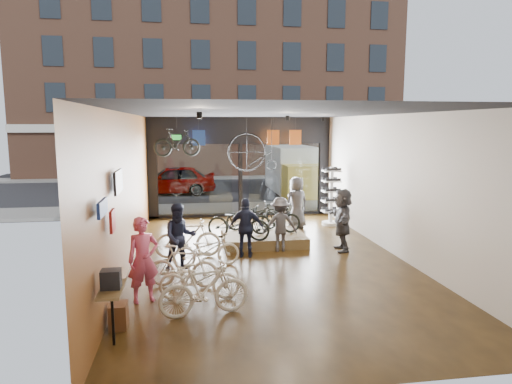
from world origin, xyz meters
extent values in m
cube|color=black|center=(0.00, 0.00, -0.02)|extent=(7.00, 12.00, 0.04)
cube|color=black|center=(0.00, 0.00, 3.82)|extent=(7.00, 12.00, 0.04)
cube|color=brown|center=(-3.52, 0.00, 1.90)|extent=(0.04, 12.00, 3.80)
cube|color=beige|center=(3.52, 0.00, 1.90)|extent=(0.04, 12.00, 3.80)
cube|color=beige|center=(0.00, -6.02, 1.90)|extent=(7.00, 0.04, 3.80)
cube|color=#198C26|center=(-2.40, 5.88, 3.05)|extent=(0.35, 0.06, 0.18)
cube|color=black|center=(0.00, 15.00, -0.01)|extent=(30.00, 18.00, 0.02)
cube|color=slate|center=(0.00, 7.20, 0.06)|extent=(30.00, 2.40, 0.12)
cube|color=slate|center=(0.00, 19.00, 0.06)|extent=(30.00, 2.00, 0.12)
cube|color=brown|center=(0.00, 21.50, 7.00)|extent=(26.00, 5.00, 14.00)
imported|color=gray|center=(-2.78, 12.00, 0.74)|extent=(4.33, 1.74, 1.48)
imported|color=beige|center=(-1.78, -3.31, 0.51)|extent=(1.75, 0.76, 1.02)
imported|color=beige|center=(-1.85, -2.48, 0.43)|extent=(1.68, 0.73, 0.86)
imported|color=beige|center=(-2.17, -1.73, 0.47)|extent=(1.63, 0.82, 0.94)
imported|color=beige|center=(-1.61, -0.39, 0.44)|extent=(1.76, 0.88, 0.88)
imported|color=beige|center=(-2.06, 0.51, 0.53)|extent=(1.77, 0.53, 1.05)
cube|color=brown|center=(0.17, 1.67, 0.15)|extent=(2.40, 1.80, 0.30)
imported|color=black|center=(-0.65, 1.08, 0.78)|extent=(1.94, 1.37, 0.97)
imported|color=black|center=(0.54, 1.60, 0.76)|extent=(1.55, 0.54, 0.92)
imported|color=black|center=(-0.08, 2.22, 0.73)|extent=(1.63, 0.58, 0.86)
imported|color=#CC4C72|center=(-2.94, -2.44, 0.86)|extent=(0.73, 0.59, 1.72)
imported|color=#161C33|center=(-2.25, -0.56, 0.83)|extent=(0.89, 0.74, 1.66)
imported|color=#161C33|center=(-0.52, 0.35, 0.80)|extent=(0.99, 0.57, 1.59)
imported|color=#3F3F44|center=(0.50, 0.80, 0.76)|extent=(0.99, 0.57, 1.52)
imported|color=#3F3F44|center=(1.63, 3.50, 0.89)|extent=(1.01, 0.83, 1.77)
imported|color=#3F3F44|center=(2.23, 0.57, 0.88)|extent=(0.73, 1.69, 1.76)
imported|color=black|center=(-2.35, 4.20, 2.93)|extent=(1.64, 0.80, 0.95)
cube|color=#1E3F99|center=(-1.59, 5.20, 3.05)|extent=(0.45, 0.03, 0.55)
cube|color=#CC5919|center=(1.13, 5.20, 3.05)|extent=(0.45, 0.03, 0.55)
cube|color=#CC5919|center=(1.97, 5.20, 3.05)|extent=(0.45, 0.03, 0.55)
camera|label=1|loc=(-2.05, -11.41, 3.50)|focal=32.00mm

